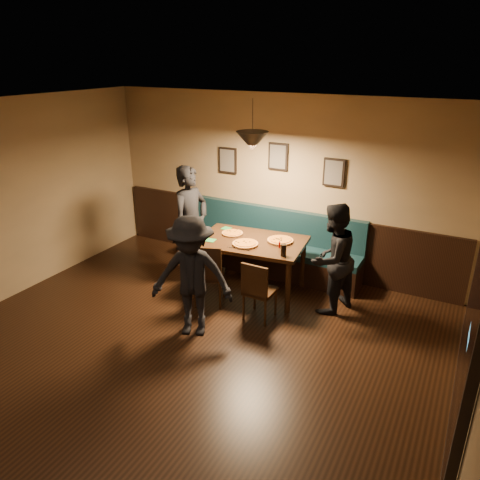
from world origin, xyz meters
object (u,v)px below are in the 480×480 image
at_px(dining_table, 251,266).
at_px(tabasco_bottle, 280,244).
at_px(soda_glass, 284,250).
at_px(diner_left, 191,224).
at_px(chair_near_left, 209,273).
at_px(chair_near_right, 260,290).
at_px(diner_front, 192,277).
at_px(diner_right, 332,259).
at_px(booth_bench, 269,243).

height_order(dining_table, tabasco_bottle, tabasco_bottle).
bearing_deg(soda_glass, diner_left, 171.42).
relative_size(dining_table, tabasco_bottle, 14.31).
bearing_deg(chair_near_left, chair_near_right, -23.55).
bearing_deg(diner_front, chair_near_left, 85.49).
bearing_deg(chair_near_right, diner_right, 41.98).
height_order(chair_near_left, diner_right, diner_right).
xyz_separation_m(diner_right, tabasco_bottle, (-0.73, -0.09, 0.10)).
bearing_deg(chair_near_right, diner_front, -128.84).
height_order(diner_left, tabasco_bottle, diner_left).
xyz_separation_m(dining_table, soda_glass, (0.62, -0.29, 0.49)).
bearing_deg(dining_table, booth_bench, 87.38).
bearing_deg(booth_bench, tabasco_bottle, -57.21).
height_order(chair_near_right, diner_left, diner_left).
relative_size(booth_bench, tabasco_bottle, 28.08).
xyz_separation_m(dining_table, tabasco_bottle, (0.47, -0.07, 0.46)).
distance_m(diner_right, diner_front, 1.92).
xyz_separation_m(booth_bench, diner_front, (-0.10, -2.09, 0.29)).
bearing_deg(booth_bench, diner_front, -92.62).
bearing_deg(booth_bench, dining_table, -86.02).
xyz_separation_m(dining_table, chair_near_right, (0.45, -0.63, 0.01)).
relative_size(soda_glass, tabasco_bottle, 1.54).
bearing_deg(soda_glass, tabasco_bottle, 124.55).
xyz_separation_m(dining_table, diner_front, (-0.15, -1.34, 0.38)).
height_order(diner_left, diner_right, diner_left).
bearing_deg(diner_right, diner_left, -66.58).
bearing_deg(chair_near_right, booth_bench, 111.23).
bearing_deg(diner_right, tabasco_bottle, -61.44).
distance_m(dining_table, chair_near_right, 0.77).
height_order(dining_table, chair_near_left, chair_near_left).
xyz_separation_m(dining_table, diner_left, (-1.01, -0.04, 0.50)).
height_order(diner_right, diner_front, diner_front).
distance_m(booth_bench, chair_near_right, 1.47).
relative_size(diner_left, diner_right, 1.17).
bearing_deg(tabasco_bottle, dining_table, 171.99).
height_order(chair_near_right, diner_front, diner_front).
bearing_deg(booth_bench, diner_left, -140.64).
distance_m(chair_near_left, soda_glass, 1.12).
relative_size(dining_table, chair_near_right, 1.81).
relative_size(dining_table, diner_right, 0.99).
bearing_deg(tabasco_bottle, diner_left, 179.05).
height_order(booth_bench, diner_left, diner_left).
bearing_deg(booth_bench, chair_near_right, -69.98).
relative_size(booth_bench, soda_glass, 18.20).
relative_size(chair_near_right, soda_glass, 5.14).
distance_m(diner_front, tabasco_bottle, 1.42).
relative_size(diner_right, soda_glass, 9.38).
distance_m(chair_near_left, tabasco_bottle, 1.06).
relative_size(chair_near_left, diner_left, 0.51).
height_order(diner_right, soda_glass, diner_right).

